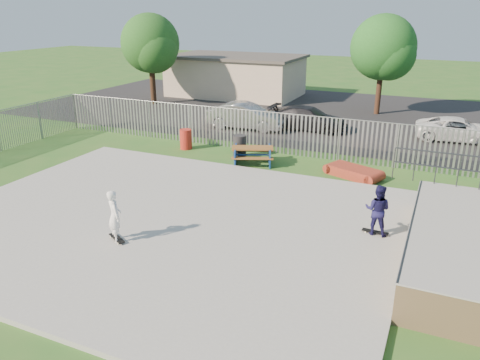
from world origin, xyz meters
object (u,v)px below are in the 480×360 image
at_px(funbox, 353,172).
at_px(car_silver, 246,116).
at_px(tree_left, 150,43).
at_px(skater_navy, 378,210).
at_px(picnic_table, 252,155).
at_px(car_white, 459,129).
at_px(trash_bin_grey, 240,146).
at_px(car_dark, 308,118).
at_px(skater_white, 115,216).
at_px(trash_bin_red, 186,139).
at_px(tree_mid, 383,47).

relative_size(funbox, car_silver, 0.50).
height_order(tree_left, skater_navy, tree_left).
distance_m(picnic_table, car_white, 11.76).
bearing_deg(skater_navy, trash_bin_grey, -36.46).
bearing_deg(car_dark, skater_white, 176.47).
bearing_deg(trash_bin_red, trash_bin_grey, -2.34).
height_order(picnic_table, skater_navy, skater_navy).
bearing_deg(car_silver, car_dark, -73.69).
bearing_deg(tree_mid, car_white, -46.17).
relative_size(car_dark, tree_left, 0.71).
relative_size(picnic_table, trash_bin_grey, 2.19).
bearing_deg(skater_white, car_white, -79.47).
xyz_separation_m(trash_bin_red, trash_bin_grey, (3.02, -0.12, 0.03)).
height_order(picnic_table, car_silver, car_silver).
xyz_separation_m(car_silver, skater_white, (2.19, -14.78, 0.17)).
xyz_separation_m(picnic_table, tree_mid, (3.48, 13.36, 3.93)).
height_order(funbox, trash_bin_red, trash_bin_red).
bearing_deg(car_dark, car_white, -82.81).
bearing_deg(funbox, car_white, 85.82).
height_order(trash_bin_grey, tree_left, tree_left).
bearing_deg(skater_navy, car_white, -96.32).
bearing_deg(trash_bin_grey, skater_white, -88.30).
bearing_deg(picnic_table, car_dark, 63.94).
distance_m(picnic_table, tree_mid, 14.35).
height_order(car_silver, skater_navy, skater_navy).
xyz_separation_m(trash_bin_grey, tree_left, (-11.29, 9.52, 3.81)).
relative_size(trash_bin_grey, car_white, 0.24).
relative_size(trash_bin_red, tree_mid, 0.16).
distance_m(trash_bin_red, skater_white, 10.29).
height_order(car_dark, car_white, car_dark).
height_order(trash_bin_red, trash_bin_grey, trash_bin_grey).
relative_size(trash_bin_red, skater_white, 0.63).
height_order(funbox, car_silver, car_silver).
distance_m(funbox, skater_navy, 5.69).
xyz_separation_m(trash_bin_red, car_silver, (1.11, 5.04, 0.27)).
distance_m(car_white, tree_mid, 8.16).
bearing_deg(tree_left, car_dark, -13.53).
xyz_separation_m(trash_bin_red, skater_navy, (10.30, -6.14, 0.45)).
distance_m(trash_bin_grey, car_silver, 5.51).
distance_m(car_silver, skater_navy, 14.47).
relative_size(car_white, skater_white, 2.76).
bearing_deg(trash_bin_red, skater_navy, -30.79).
xyz_separation_m(trash_bin_grey, car_silver, (-1.91, 5.16, 0.25)).
bearing_deg(tree_mid, skater_navy, -81.40).
xyz_separation_m(funbox, tree_mid, (-1.08, 13.24, 4.12)).
height_order(trash_bin_red, tree_mid, tree_mid).
relative_size(car_white, skater_navy, 2.76).
height_order(picnic_table, funbox, picnic_table).
distance_m(picnic_table, funbox, 4.57).
bearing_deg(car_white, funbox, 148.07).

